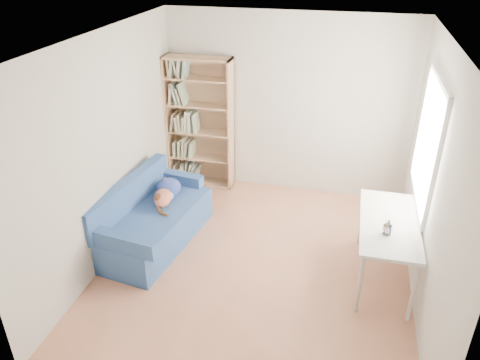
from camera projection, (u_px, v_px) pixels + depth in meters
The scene contains 6 objects.
ground at pixel (256, 265), 5.54m from camera, with size 4.00×4.00×0.00m, color #A8684C.
room_shell at pixel (269, 137), 4.78m from camera, with size 3.54×4.04×2.62m.
sofa at pixel (152, 219), 5.83m from camera, with size 1.03×1.80×0.83m.
bookshelf at pixel (200, 128), 6.95m from camera, with size 0.98×0.31×1.96m.
desk at pixel (389, 227), 5.01m from camera, with size 0.61×1.34×0.75m.
pen_cup at pixel (387, 229), 4.76m from camera, with size 0.09×0.09×0.17m.
Camera 1 is at (0.87, -4.34, 3.48)m, focal length 35.00 mm.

